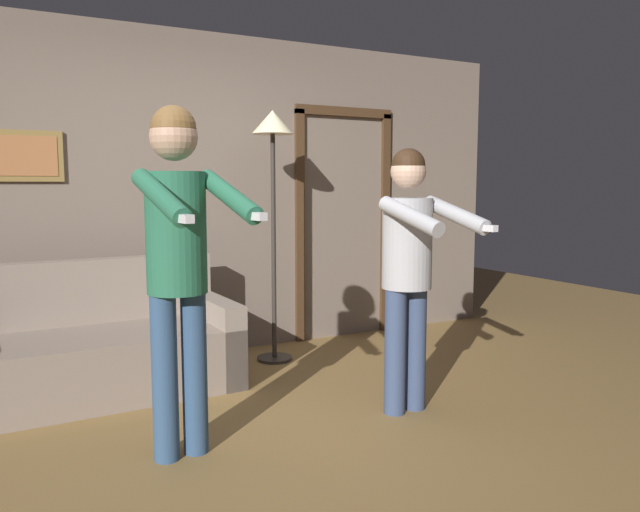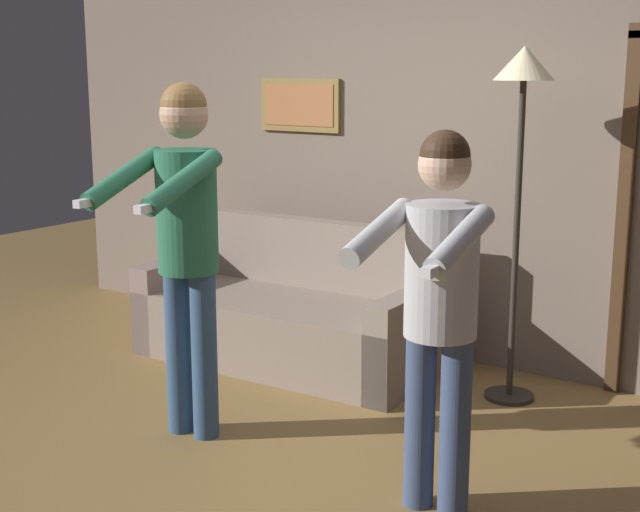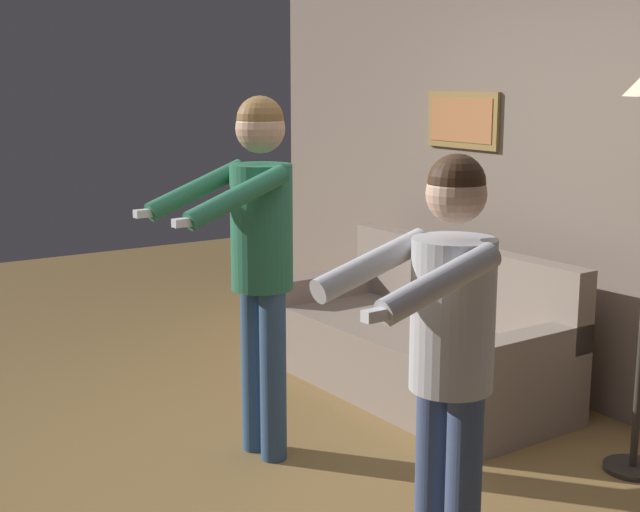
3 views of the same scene
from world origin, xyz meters
TOP-DOWN VIEW (x-y plane):
  - ground_plane at (0.00, 0.00)m, footprint 12.00×12.00m
  - back_wall_assembly at (0.02, 1.98)m, footprint 6.40×0.10m
  - couch at (-0.71, 1.34)m, footprint 1.92×0.90m
  - torchiere_lamp at (0.72, 1.49)m, footprint 0.33×0.33m
  - person_standing_left at (-0.43, 0.08)m, footprint 0.49×0.75m
  - person_standing_right at (0.97, 0.06)m, footprint 0.46×0.68m

SIDE VIEW (x-z plane):
  - ground_plane at x=0.00m, z-range 0.00..0.00m
  - couch at x=-0.71m, z-range -0.16..0.71m
  - person_standing_right at x=0.97m, z-range 0.16..1.77m
  - person_standing_left at x=-0.43m, z-range 0.20..1.98m
  - back_wall_assembly at x=0.02m, z-range 0.00..2.60m
  - torchiere_lamp at x=0.72m, z-range 0.64..2.60m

